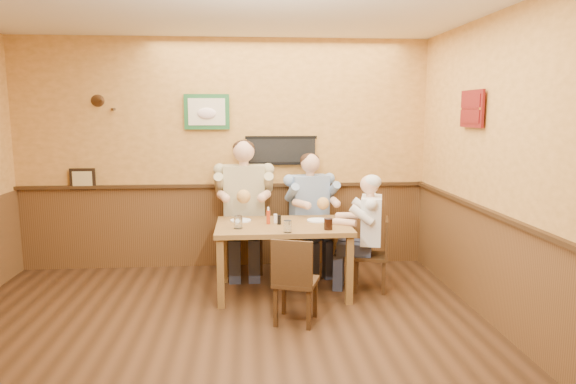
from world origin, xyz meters
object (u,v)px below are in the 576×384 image
object	(u,v)px
chair_back_right	(309,234)
chair_right_end	(370,254)
diner_blue_polo	(309,218)
water_glass_mid	(288,227)
diner_white_elder	(371,239)
salt_shaker	(275,219)
chair_back_left	(245,231)
hot_sauce_bottle	(268,216)
pepper_shaker	(279,220)
diner_tan_shirt	(244,213)
cola_tumbler	(328,224)
water_glass_left	(238,222)
dining_table	(283,233)
chair_near_side	(296,279)

from	to	relation	value
chair_back_right	chair_right_end	world-z (taller)	chair_back_right
diner_blue_polo	water_glass_mid	distance (m)	1.22
diner_white_elder	salt_shaker	distance (m)	1.05
chair_back_left	chair_right_end	bearing A→B (deg)	-29.03
hot_sauce_bottle	pepper_shaker	size ratio (longest dim) A/B	1.67
diner_tan_shirt	cola_tumbler	world-z (taller)	diner_tan_shirt
diner_tan_shirt	hot_sauce_bottle	bearing A→B (deg)	-71.24
diner_blue_polo	chair_back_right	bearing A→B (deg)	0.00
chair_right_end	salt_shaker	size ratio (longest dim) A/B	8.28
pepper_shaker	diner_white_elder	bearing A→B (deg)	1.67
cola_tumbler	hot_sauce_bottle	bearing A→B (deg)	152.54
pepper_shaker	chair_back_left	bearing A→B (deg)	114.73
chair_back_left	salt_shaker	distance (m)	0.85
chair_back_left	water_glass_left	world-z (taller)	chair_back_left
dining_table	diner_tan_shirt	distance (m)	0.89
chair_back_right	water_glass_mid	size ratio (longest dim) A/B	7.61
dining_table	chair_right_end	distance (m)	0.99
chair_right_end	water_glass_left	distance (m)	1.49
chair_back_right	water_glass_left	xyz separation A→B (m)	(-0.84, -0.94, 0.36)
diner_white_elder	pepper_shaker	xyz separation A→B (m)	(-0.99, -0.03, 0.23)
dining_table	salt_shaker	world-z (taller)	salt_shaker
diner_blue_polo	pepper_shaker	xyz separation A→B (m)	(-0.41, -0.79, 0.15)
chair_back_left	diner_white_elder	bearing A→B (deg)	-29.03
chair_right_end	pepper_shaker	world-z (taller)	pepper_shaker
water_glass_mid	hot_sauce_bottle	bearing A→B (deg)	113.55
diner_blue_polo	hot_sauce_bottle	world-z (taller)	diner_blue_polo
dining_table	diner_white_elder	distance (m)	0.96
diner_tan_shirt	hot_sauce_bottle	distance (m)	0.82
chair_right_end	cola_tumbler	xyz separation A→B (m)	(-0.51, -0.31, 0.41)
diner_white_elder	water_glass_left	distance (m)	1.45
dining_table	water_glass_mid	xyz separation A→B (m)	(0.02, -0.38, 0.15)
chair_near_side	salt_shaker	distance (m)	0.95
chair_right_end	water_glass_mid	bearing A→B (deg)	-51.83
water_glass_mid	chair_near_side	bearing A→B (deg)	-83.71
cola_tumbler	salt_shaker	size ratio (longest dim) A/B	1.19
salt_shaker	dining_table	bearing A→B (deg)	-40.00
diner_white_elder	water_glass_left	size ratio (longest dim) A/B	8.68
water_glass_left	pepper_shaker	xyz separation A→B (m)	(0.43, 0.15, -0.02)
chair_back_left	chair_right_end	xyz separation A→B (m)	(1.36, -0.77, -0.10)
chair_back_right	hot_sauce_bottle	bearing A→B (deg)	-138.59
chair_right_end	diner_tan_shirt	xyz separation A→B (m)	(-1.36, 0.77, 0.32)
chair_near_side	cola_tumbler	world-z (taller)	cola_tumbler
diner_tan_shirt	pepper_shaker	xyz separation A→B (m)	(0.37, -0.80, 0.08)
chair_right_end	diner_tan_shirt	size ratio (longest dim) A/B	0.55
diner_white_elder	salt_shaker	size ratio (longest dim) A/B	11.83
salt_shaker	diner_white_elder	bearing A→B (deg)	-2.47
chair_back_right	chair_back_left	bearing A→B (deg)	165.39
dining_table	chair_back_right	size ratio (longest dim) A/B	1.55
dining_table	diner_blue_polo	size ratio (longest dim) A/B	1.09
diner_tan_shirt	pepper_shaker	distance (m)	0.88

